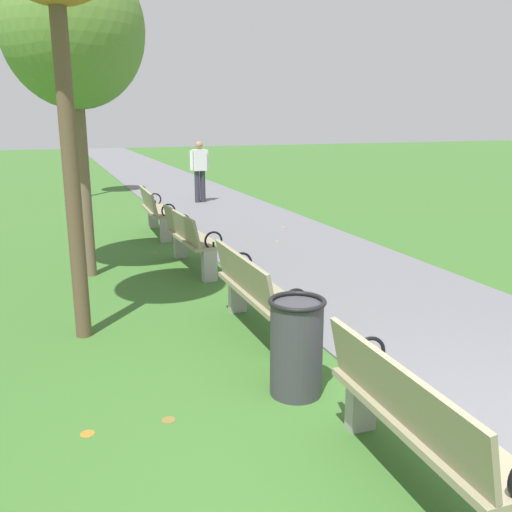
{
  "coord_description": "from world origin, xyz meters",
  "views": [
    {
      "loc": [
        -2.49,
        -2.49,
        2.29
      ],
      "look_at": [
        -0.05,
        3.94,
        0.55
      ],
      "focal_mm": 38.91,
      "sensor_mm": 36.0,
      "label": 1
    }
  ],
  "objects_px": {
    "park_bench_2": "(255,291)",
    "tree_3": "(67,28)",
    "park_bench_3": "(190,238)",
    "pedestrian_walking": "(200,168)",
    "park_bench_1": "(416,421)",
    "park_bench_4": "(156,210)",
    "trash_bin": "(296,347)",
    "tree_2": "(73,30)"
  },
  "relations": [
    {
      "from": "park_bench_3",
      "to": "tree_2",
      "type": "bearing_deg",
      "value": 173.22
    },
    {
      "from": "park_bench_2",
      "to": "tree_2",
      "type": "relative_size",
      "value": 0.36
    },
    {
      "from": "park_bench_1",
      "to": "tree_3",
      "type": "distance_m",
      "value": 14.78
    },
    {
      "from": "park_bench_1",
      "to": "park_bench_2",
      "type": "distance_m",
      "value": 2.77
    },
    {
      "from": "park_bench_1",
      "to": "park_bench_3",
      "type": "relative_size",
      "value": 0.99
    },
    {
      "from": "trash_bin",
      "to": "park_bench_3",
      "type": "bearing_deg",
      "value": 87.98
    },
    {
      "from": "tree_3",
      "to": "park_bench_2",
      "type": "bearing_deg",
      "value": -84.59
    },
    {
      "from": "tree_2",
      "to": "trash_bin",
      "type": "height_order",
      "value": "tree_2"
    },
    {
      "from": "tree_2",
      "to": "pedestrian_walking",
      "type": "relative_size",
      "value": 2.75
    },
    {
      "from": "park_bench_2",
      "to": "park_bench_4",
      "type": "relative_size",
      "value": 0.99
    },
    {
      "from": "park_bench_1",
      "to": "pedestrian_walking",
      "type": "relative_size",
      "value": 1.0
    },
    {
      "from": "park_bench_2",
      "to": "tree_3",
      "type": "xyz_separation_m",
      "value": [
        -1.08,
        11.39,
        4.09
      ]
    },
    {
      "from": "pedestrian_walking",
      "to": "trash_bin",
      "type": "relative_size",
      "value": 1.93
    },
    {
      "from": "park_bench_2",
      "to": "park_bench_3",
      "type": "height_order",
      "value": "same"
    },
    {
      "from": "park_bench_1",
      "to": "park_bench_4",
      "type": "bearing_deg",
      "value": 90.0
    },
    {
      "from": "park_bench_2",
      "to": "pedestrian_walking",
      "type": "distance_m",
      "value": 9.47
    },
    {
      "from": "park_bench_3",
      "to": "trash_bin",
      "type": "xyz_separation_m",
      "value": [
        -0.15,
        -4.18,
        -0.06
      ]
    },
    {
      "from": "park_bench_4",
      "to": "tree_3",
      "type": "distance_m",
      "value": 7.21
    },
    {
      "from": "park_bench_3",
      "to": "tree_3",
      "type": "height_order",
      "value": "tree_3"
    },
    {
      "from": "tree_2",
      "to": "trash_bin",
      "type": "distance_m",
      "value": 5.43
    },
    {
      "from": "pedestrian_walking",
      "to": "park_bench_3",
      "type": "bearing_deg",
      "value": -106.47
    },
    {
      "from": "park_bench_1",
      "to": "trash_bin",
      "type": "height_order",
      "value": "park_bench_1"
    },
    {
      "from": "park_bench_3",
      "to": "pedestrian_walking",
      "type": "height_order",
      "value": "pedestrian_walking"
    },
    {
      "from": "park_bench_4",
      "to": "pedestrian_walking",
      "type": "relative_size",
      "value": 0.99
    },
    {
      "from": "park_bench_1",
      "to": "park_bench_3",
      "type": "distance_m",
      "value": 5.59
    },
    {
      "from": "park_bench_2",
      "to": "pedestrian_walking",
      "type": "relative_size",
      "value": 0.99
    },
    {
      "from": "pedestrian_walking",
      "to": "trash_bin",
      "type": "bearing_deg",
      "value": -100.94
    },
    {
      "from": "park_bench_1",
      "to": "tree_2",
      "type": "height_order",
      "value": "tree_2"
    },
    {
      "from": "park_bench_4",
      "to": "park_bench_3",
      "type": "bearing_deg",
      "value": -90.0
    },
    {
      "from": "park_bench_4",
      "to": "tree_3",
      "type": "height_order",
      "value": "tree_3"
    },
    {
      "from": "park_bench_4",
      "to": "pedestrian_walking",
      "type": "xyz_separation_m",
      "value": [
        1.91,
        3.71,
        0.44
      ]
    },
    {
      "from": "tree_2",
      "to": "trash_bin",
      "type": "bearing_deg",
      "value": -73.13
    },
    {
      "from": "park_bench_2",
      "to": "tree_3",
      "type": "bearing_deg",
      "value": 95.41
    },
    {
      "from": "park_bench_2",
      "to": "trash_bin",
      "type": "relative_size",
      "value": 1.91
    },
    {
      "from": "park_bench_2",
      "to": "trash_bin",
      "type": "distance_m",
      "value": 1.37
    },
    {
      "from": "park_bench_4",
      "to": "tree_2",
      "type": "xyz_separation_m",
      "value": [
        -1.47,
        -2.56,
        2.91
      ]
    },
    {
      "from": "park_bench_3",
      "to": "trash_bin",
      "type": "bearing_deg",
      "value": -92.02
    },
    {
      "from": "tree_2",
      "to": "park_bench_1",
      "type": "bearing_deg",
      "value": -75.72
    },
    {
      "from": "park_bench_4",
      "to": "tree_3",
      "type": "xyz_separation_m",
      "value": [
        -1.08,
        5.84,
        4.09
      ]
    },
    {
      "from": "tree_3",
      "to": "pedestrian_walking",
      "type": "height_order",
      "value": "tree_3"
    },
    {
      "from": "park_bench_3",
      "to": "pedestrian_walking",
      "type": "xyz_separation_m",
      "value": [
        1.91,
        6.45,
        0.44
      ]
    },
    {
      "from": "park_bench_1",
      "to": "park_bench_2",
      "type": "height_order",
      "value": "same"
    }
  ]
}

